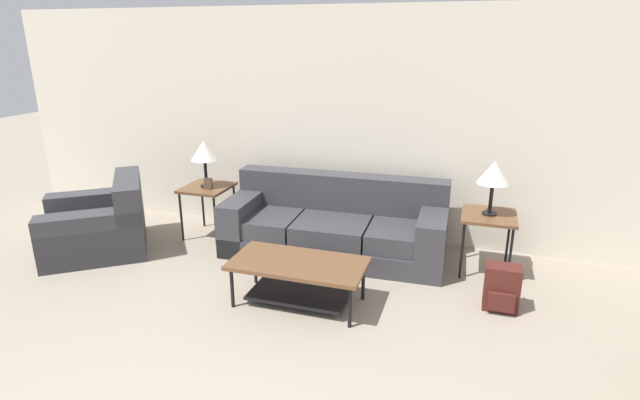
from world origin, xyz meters
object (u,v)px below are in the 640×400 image
at_px(armchair, 100,226).
at_px(coffee_table, 298,272).
at_px(table_lamp_left, 204,151).
at_px(couch, 335,227).
at_px(backpack, 502,288).
at_px(side_table_left, 207,191).
at_px(side_table_right, 489,220).
at_px(table_lamp_right, 494,174).

distance_m(armchair, coffee_table, 2.55).
bearing_deg(table_lamp_left, couch, -0.80).
bearing_deg(backpack, coffee_table, -165.41).
bearing_deg(armchair, coffee_table, -10.09).
distance_m(armchair, backpack, 4.22).
relative_size(coffee_table, side_table_left, 1.94).
xyz_separation_m(side_table_right, table_lamp_right, (0.00, 0.00, 0.48)).
distance_m(coffee_table, side_table_left, 1.98).
bearing_deg(armchair, backpack, -0.02).
distance_m(side_table_left, side_table_right, 3.13).
bearing_deg(backpack, table_lamp_left, 167.33).
height_order(table_lamp_left, backpack, table_lamp_left).
distance_m(couch, table_lamp_right, 1.73).
bearing_deg(side_table_right, side_table_left, 180.00).
xyz_separation_m(table_lamp_right, backpack, (0.14, -0.74, -0.83)).
bearing_deg(backpack, side_table_right, 101.04).
distance_m(table_lamp_right, backpack, 1.12).
height_order(side_table_right, backpack, side_table_right).
bearing_deg(couch, armchair, -164.11).
xyz_separation_m(couch, table_lamp_left, (-1.56, 0.02, 0.73)).
bearing_deg(table_lamp_left, table_lamp_right, 0.00).
height_order(side_table_left, table_lamp_right, table_lamp_right).
bearing_deg(table_lamp_left, side_table_left, -90.00).
bearing_deg(side_table_left, backpack, -12.67).
xyz_separation_m(armchair, side_table_left, (0.94, 0.74, 0.27)).
xyz_separation_m(table_lamp_left, table_lamp_right, (3.13, 0.00, 0.00)).
height_order(armchair, side_table_right, armchair).
distance_m(side_table_left, table_lamp_left, 0.48).
xyz_separation_m(couch, backpack, (1.71, -0.71, -0.10)).
relative_size(couch, coffee_table, 2.02).
bearing_deg(side_table_left, table_lamp_left, 90.00).
xyz_separation_m(armchair, table_lamp_right, (4.08, 0.74, 0.74)).
height_order(coffee_table, table_lamp_right, table_lamp_right).
xyz_separation_m(side_table_left, side_table_right, (3.13, 0.00, 0.00)).
bearing_deg(table_lamp_right, side_table_right, -90.00).
distance_m(couch, side_table_right, 1.59).
relative_size(coffee_table, table_lamp_right, 2.20).
xyz_separation_m(couch, coffee_table, (0.00, -1.16, 0.01)).
bearing_deg(table_lamp_right, couch, -179.20).
bearing_deg(backpack, couch, 157.33).
height_order(couch, backpack, couch).
bearing_deg(side_table_right, couch, -179.20).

